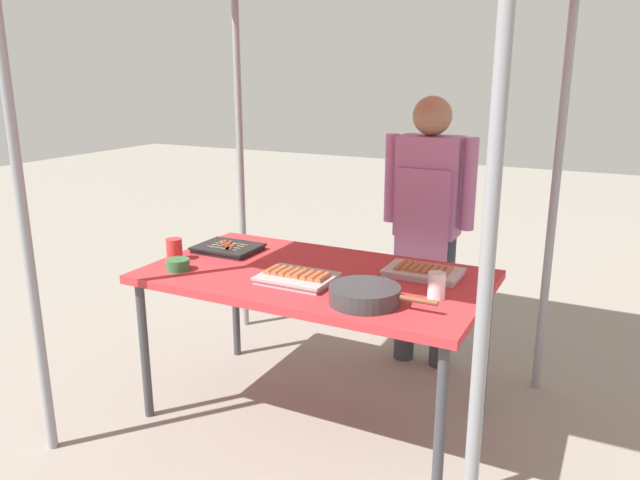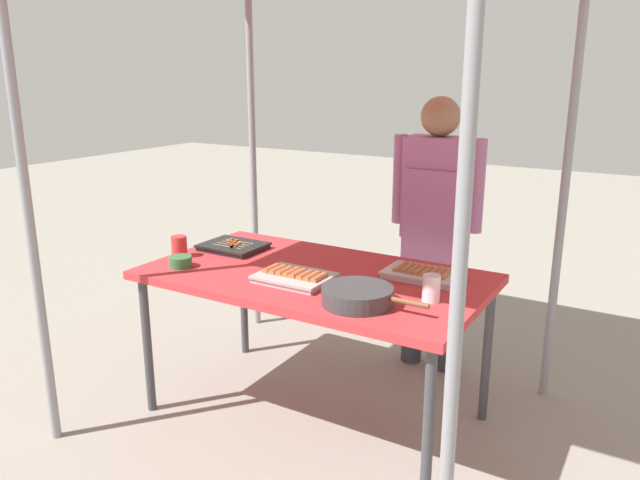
{
  "view_description": "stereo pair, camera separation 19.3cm",
  "coord_description": "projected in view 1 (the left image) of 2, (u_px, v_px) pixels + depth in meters",
  "views": [
    {
      "loc": [
        1.27,
        -2.46,
        1.67
      ],
      "look_at": [
        0.0,
        0.05,
        0.9
      ],
      "focal_mm": 34.49,
      "sensor_mm": 36.0,
      "label": 1
    },
    {
      "loc": [
        1.44,
        -2.36,
        1.67
      ],
      "look_at": [
        0.0,
        0.05,
        0.9
      ],
      "focal_mm": 34.49,
      "sensor_mm": 36.0,
      "label": 2
    }
  ],
  "objects": [
    {
      "name": "tray_grilled_sausages",
      "position": [
        297.0,
        277.0,
        2.78
      ],
      "size": [
        0.33,
        0.26,
        0.05
      ],
      "color": "#ADADB2",
      "rests_on": "stall_table"
    },
    {
      "name": "stall_table",
      "position": [
        315.0,
        283.0,
        2.92
      ],
      "size": [
        1.6,
        0.9,
        0.75
      ],
      "color": "#C63338",
      "rests_on": "ground"
    },
    {
      "name": "vendor_woman",
      "position": [
        428.0,
        212.0,
        3.43
      ],
      "size": [
        0.52,
        0.23,
        1.55
      ],
      "rotation": [
        0.0,
        0.0,
        3.14
      ],
      "color": "#333842",
      "rests_on": "ground"
    },
    {
      "name": "tray_pork_links",
      "position": [
        423.0,
        271.0,
        2.86
      ],
      "size": [
        0.35,
        0.22,
        0.05
      ],
      "color": "silver",
      "rests_on": "stall_table"
    },
    {
      "name": "drink_cup_near_edge",
      "position": [
        174.0,
        249.0,
        3.1
      ],
      "size": [
        0.08,
        0.08,
        0.11
      ],
      "primitive_type": "cylinder",
      "color": "red",
      "rests_on": "stall_table"
    },
    {
      "name": "drink_cup_by_wok",
      "position": [
        436.0,
        286.0,
        2.57
      ],
      "size": [
        0.07,
        0.07,
        0.11
      ],
      "primitive_type": "cylinder",
      "color": "white",
      "rests_on": "stall_table"
    },
    {
      "name": "ground_plane",
      "position": [
        316.0,
        414.0,
        3.11
      ],
      "size": [
        18.0,
        18.0,
        0.0
      ],
      "primitive_type": "plane",
      "color": "gray"
    },
    {
      "name": "cooking_wok",
      "position": [
        365.0,
        294.0,
        2.52
      ],
      "size": [
        0.46,
        0.3,
        0.07
      ],
      "color": "#38383A",
      "rests_on": "stall_table"
    },
    {
      "name": "condiment_bowl",
      "position": [
        178.0,
        265.0,
        2.95
      ],
      "size": [
        0.11,
        0.11,
        0.05
      ],
      "primitive_type": "cylinder",
      "color": "#33723F",
      "rests_on": "stall_table"
    },
    {
      "name": "tray_meat_skewers",
      "position": [
        228.0,
        248.0,
        3.26
      ],
      "size": [
        0.32,
        0.26,
        0.04
      ],
      "color": "black",
      "rests_on": "stall_table"
    }
  ]
}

